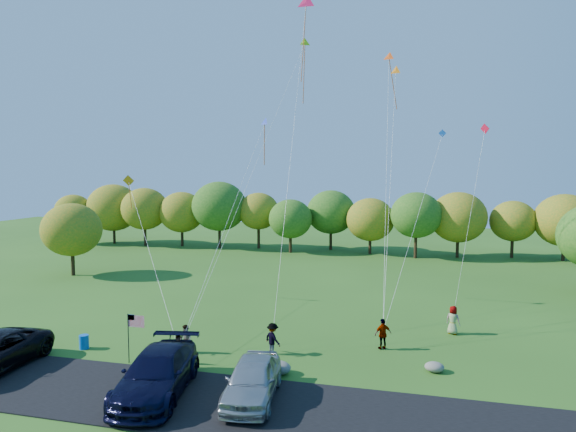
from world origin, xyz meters
name	(u,v)px	position (x,y,z in m)	size (l,w,h in m)	color
ground	(216,366)	(0.00, 0.00, 0.00)	(140.00, 140.00, 0.00)	#2B5618
asphalt_lane	(181,399)	(0.00, -4.00, 0.03)	(44.00, 6.00, 0.06)	black
treeline	(325,216)	(-0.75, 36.21, 4.64)	(75.47, 27.56, 8.26)	#332112
minivan_navy	(157,373)	(-1.21, -3.88, 1.02)	(2.70, 6.64, 1.93)	black
minivan_silver	(252,379)	(3.07, -3.31, 0.96)	(2.12, 5.27, 1.80)	#A0A3AA
flyer_a	(179,352)	(-1.67, -0.80, 0.88)	(0.64, 0.42, 1.76)	#4C4C59
flyer_b	(186,339)	(-2.30, 1.31, 0.79)	(0.77, 0.60, 1.59)	#4C4C59
flyer_c	(273,339)	(2.37, 2.39, 0.87)	(1.12, 0.64, 1.74)	#4C4C59
flyer_d	(383,334)	(8.18, 4.68, 0.88)	(1.03, 0.43, 1.75)	#4C4C59
flyer_e	(453,320)	(12.19, 8.46, 0.88)	(0.86, 0.56, 1.76)	#4C4C59
park_bench	(28,342)	(-10.80, -0.77, 0.60)	(2.03, 0.59, 1.12)	#143922
trash_barrel	(84,342)	(-8.21, 0.57, 0.40)	(0.53, 0.53, 0.79)	blue
flag_assembly	(133,326)	(-4.29, -0.70, 1.99)	(0.97, 0.63, 2.63)	black
boulder_near	(278,368)	(3.38, -0.21, 0.33)	(1.31, 1.03, 0.66)	slate
boulder_far	(434,367)	(10.91, 1.99, 0.25)	(0.97, 0.81, 0.50)	gray
kites_aloft	(321,52)	(2.65, 14.69, 18.87)	(26.26, 6.84, 14.47)	#D6174C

